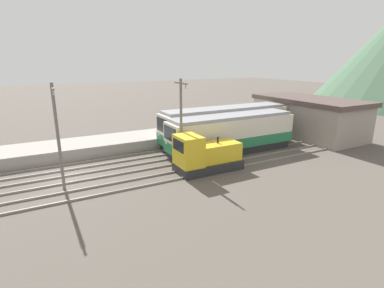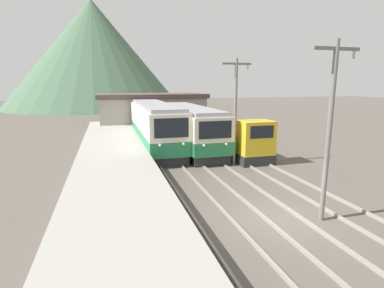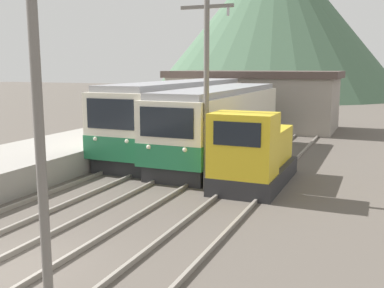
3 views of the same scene
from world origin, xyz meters
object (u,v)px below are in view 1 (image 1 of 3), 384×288
at_px(commuter_train_center, 232,135).
at_px(shunting_locomotive, 205,156).
at_px(catenary_mast_near, 58,133).
at_px(catenary_mast_mid, 181,121).
at_px(commuter_train_left, 225,127).

relative_size(commuter_train_center, shunting_locomotive, 2.41).
height_order(catenary_mast_near, catenary_mast_mid, same).
relative_size(shunting_locomotive, catenary_mast_mid, 0.74).
relative_size(commuter_train_center, catenary_mast_mid, 1.80).
bearing_deg(catenary_mast_mid, commuter_train_left, 121.02).
bearing_deg(catenary_mast_near, commuter_train_left, 105.07).
height_order(commuter_train_left, catenary_mast_near, catenary_mast_near).
height_order(commuter_train_left, catenary_mast_mid, catenary_mast_mid).
xyz_separation_m(commuter_train_left, catenary_mast_mid, (4.31, -7.16, 2.09)).
relative_size(catenary_mast_near, catenary_mast_mid, 1.00).
xyz_separation_m(shunting_locomotive, catenary_mast_mid, (-1.49, -1.33, 2.65)).
height_order(commuter_train_center, catenary_mast_mid, catenary_mast_mid).
distance_m(commuter_train_left, catenary_mast_near, 16.70).
bearing_deg(shunting_locomotive, commuter_train_left, 134.85).
xyz_separation_m(catenary_mast_near, catenary_mast_mid, (0.00, 8.84, 0.00)).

